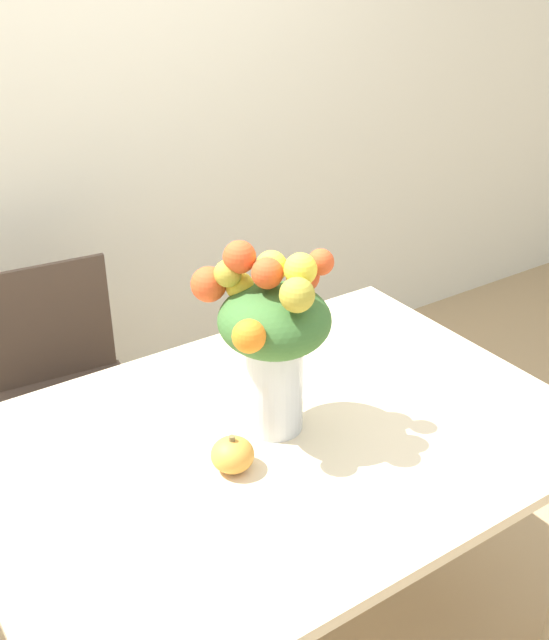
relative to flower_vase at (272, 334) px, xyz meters
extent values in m
cube|color=silver|center=(0.00, 1.33, 0.34)|extent=(8.00, 0.06, 2.70)
cube|color=beige|center=(0.00, -0.03, -0.27)|extent=(1.38, 0.97, 0.03)
cylinder|color=beige|center=(0.63, 0.40, -0.64)|extent=(0.06, 0.06, 0.73)
cylinder|color=silver|center=(0.00, 0.00, -0.13)|extent=(0.13, 0.13, 0.23)
cylinder|color=silver|center=(0.00, 0.00, -0.20)|extent=(0.12, 0.12, 0.09)
cylinder|color=#38662D|center=(0.03, 0.00, -0.10)|extent=(0.01, 0.00, 0.28)
cylinder|color=#38662D|center=(0.01, 0.02, -0.10)|extent=(0.00, 0.01, 0.28)
cylinder|color=#38662D|center=(-0.02, 0.01, -0.10)|extent=(0.00, 0.01, 0.28)
cylinder|color=#38662D|center=(-0.02, -0.02, -0.10)|extent=(0.00, 0.01, 0.28)
cylinder|color=#38662D|center=(0.01, -0.03, -0.10)|extent=(0.00, 0.01, 0.28)
ellipsoid|color=#38662D|center=(0.00, 0.00, 0.03)|extent=(0.25, 0.25, 0.15)
sphere|color=#D64C23|center=(-0.04, 0.06, 0.17)|extent=(0.07, 0.07, 0.07)
sphere|color=#D64C23|center=(0.10, -0.03, 0.16)|extent=(0.06, 0.06, 0.06)
sphere|color=yellow|center=(0.03, -0.06, 0.17)|extent=(0.07, 0.07, 0.07)
sphere|color=#AD9E33|center=(0.00, -0.10, 0.14)|extent=(0.07, 0.07, 0.07)
sphere|color=yellow|center=(0.01, 0.01, 0.16)|extent=(0.07, 0.07, 0.07)
sphere|color=#AD9E33|center=(-0.07, 0.07, 0.13)|extent=(0.06, 0.06, 0.06)
sphere|color=#D64C23|center=(-0.02, -0.01, 0.15)|extent=(0.07, 0.07, 0.07)
sphere|color=orange|center=(-0.11, -0.08, 0.06)|extent=(0.07, 0.07, 0.07)
sphere|color=#D64C23|center=(0.08, 0.01, 0.12)|extent=(0.08, 0.08, 0.08)
sphere|color=yellow|center=(-0.03, 0.08, 0.09)|extent=(0.06, 0.06, 0.06)
sphere|color=#D64C23|center=(-0.09, 0.11, 0.10)|extent=(0.08, 0.08, 0.08)
ellipsoid|color=gold|center=(-0.16, -0.08, -0.21)|extent=(0.09, 0.09, 0.08)
cylinder|color=brown|center=(-0.16, -0.08, -0.17)|extent=(0.01, 0.01, 0.02)
cube|color=#47382D|center=(-0.25, 0.74, -0.54)|extent=(0.46, 0.46, 0.02)
cylinder|color=#47382D|center=(-0.44, 0.59, -0.78)|extent=(0.04, 0.04, 0.46)
cylinder|color=#47382D|center=(-0.10, 0.56, -0.78)|extent=(0.04, 0.04, 0.46)
cylinder|color=#47382D|center=(-0.40, 0.93, -0.78)|extent=(0.04, 0.04, 0.46)
cylinder|color=#47382D|center=(-0.07, 0.89, -0.78)|extent=(0.04, 0.04, 0.46)
cube|color=#47382D|center=(-0.23, 0.94, -0.33)|extent=(0.40, 0.06, 0.40)
camera|label=1|loc=(-0.79, -1.20, 0.81)|focal=42.00mm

